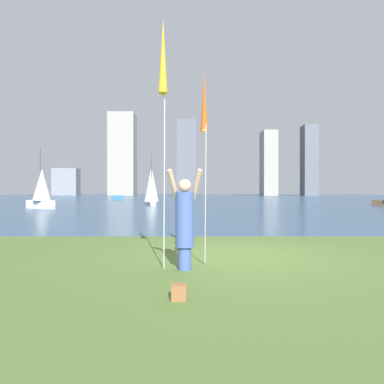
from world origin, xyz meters
name	(u,v)px	position (x,y,z in m)	size (l,w,h in m)	color
ground	(198,199)	(0.00, 50.95, -0.06)	(120.00, 138.00, 0.12)	#4C662D
person	(184,220)	(-1.22, -1.42, 0.92)	(0.68, 0.50, 1.86)	#3F59A5
kite_flag_left	(162,62)	(-1.61, -1.51, 3.79)	(0.16, 0.53, 4.60)	#B2B2B7
kite_flag_right	(203,107)	(-0.83, -0.63, 3.18)	(0.16, 1.12, 3.84)	#B2B2B7
bag	(178,292)	(-1.26, -3.22, 0.10)	(0.20, 0.18, 0.21)	brown
sailboat_0	(116,197)	(-12.44, 45.91, 0.40)	(1.89, 0.93, 5.22)	#2D6084
sailboat_2	(40,189)	(-13.01, 20.09, 1.58)	(2.75, 2.17, 4.88)	silver
sailboat_3	(151,185)	(-5.01, 26.36, 1.95)	(1.68, 2.85, 5.08)	white
skyline_tower_0	(65,182)	(-37.12, 93.36, 3.83)	(6.95, 4.09, 7.67)	gray
skyline_tower_1	(122,155)	(-20.68, 91.92, 11.51)	(7.15, 6.43, 23.01)	gray
skyline_tower_2	(186,158)	(-2.65, 92.70, 10.62)	(5.34, 4.66, 21.24)	#565B66
skyline_tower_3	(268,164)	(19.75, 88.37, 8.71)	(3.74, 6.51, 17.42)	gray
skyline_tower_4	(308,161)	(31.89, 91.76, 9.82)	(3.80, 4.62, 19.65)	#565B66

